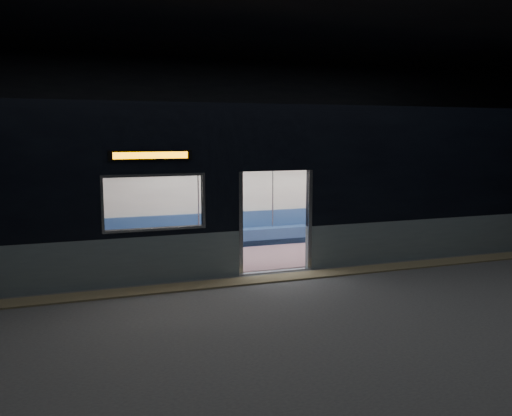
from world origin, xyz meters
TOP-DOWN VIEW (x-y plane):
  - station_floor at (0.00, 0.00)m, footprint 24.00×14.00m
  - station_envelope at (0.00, 0.00)m, footprint 24.00×14.00m
  - tactile_strip at (0.00, 0.55)m, footprint 22.80×0.50m
  - metro_car at (-0.00, 2.54)m, footprint 18.00×3.04m
  - passenger at (2.55, 3.55)m, footprint 0.38×0.67m
  - handbag at (2.56, 3.33)m, footprint 0.31×0.28m
  - transit_map at (4.68, 3.85)m, footprint 1.02×0.03m

SIDE VIEW (x-z plane):
  - station_floor at x=0.00m, z-range -0.01..0.00m
  - tactile_strip at x=0.00m, z-range 0.00..0.03m
  - handbag at x=2.56m, z-range 0.60..0.73m
  - passenger at x=2.55m, z-range 0.12..1.46m
  - transit_map at x=4.68m, z-range 1.15..1.81m
  - metro_car at x=0.00m, z-range 0.17..3.52m
  - station_envelope at x=0.00m, z-range 1.16..6.16m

